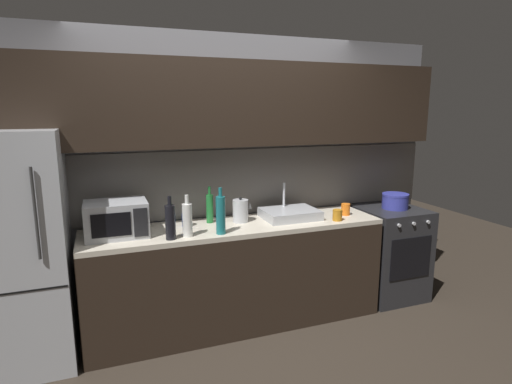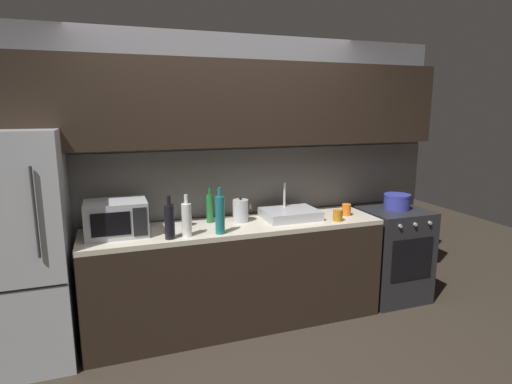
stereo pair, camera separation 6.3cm
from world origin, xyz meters
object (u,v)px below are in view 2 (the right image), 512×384
object	(u,v)px
wine_bottle_white	(187,219)
mug_orange	(346,210)
refrigerator	(18,250)
wine_bottle_teal	(220,214)
wine_bottle_dark	(170,221)
mug_blue	(187,220)
mug_amber	(338,215)
cooking_pot	(397,202)
kettle	(241,211)
microwave	(116,218)
wine_bottle_green	(210,208)
oven_range	(391,253)

from	to	relation	value
wine_bottle_white	mug_orange	size ratio (longest dim) A/B	3.07
refrigerator	wine_bottle_teal	world-z (taller)	refrigerator
refrigerator	mug_orange	size ratio (longest dim) A/B	16.28
wine_bottle_dark	wine_bottle_white	xyz separation A→B (m)	(0.13, 0.02, -0.00)
mug_blue	mug_amber	xyz separation A→B (m)	(1.27, -0.29, -0.00)
wine_bottle_dark	cooking_pot	size ratio (longest dim) A/B	1.30
kettle	wine_bottle_dark	distance (m)	0.71
wine_bottle_teal	mug_blue	size ratio (longest dim) A/B	3.48
mug_blue	mug_amber	world-z (taller)	mug_blue
mug_orange	kettle	bearing A→B (deg)	173.08
mug_blue	mug_amber	bearing A→B (deg)	-13.02
microwave	wine_bottle_white	size ratio (longest dim) A/B	1.42
wine_bottle_teal	wine_bottle_green	size ratio (longest dim) A/B	1.17
mug_amber	microwave	bearing A→B (deg)	173.41
kettle	mug_orange	bearing A→B (deg)	-6.92
microwave	oven_range	bearing A→B (deg)	-0.44
wine_bottle_dark	mug_amber	distance (m)	1.45
microwave	kettle	size ratio (longest dim) A/B	2.11
refrigerator	cooking_pot	distance (m)	3.27
wine_bottle_teal	mug_amber	distance (m)	1.07
wine_bottle_teal	wine_bottle_white	world-z (taller)	wine_bottle_teal
cooking_pot	wine_bottle_dark	bearing A→B (deg)	-174.55
oven_range	wine_bottle_dark	world-z (taller)	wine_bottle_dark
kettle	wine_bottle_teal	world-z (taller)	wine_bottle_teal
refrigerator	wine_bottle_green	xyz separation A→B (m)	(1.44, 0.14, 0.17)
wine_bottle_green	mug_blue	world-z (taller)	wine_bottle_green
wine_bottle_green	mug_amber	distance (m)	1.11
mug_amber	cooking_pot	bearing A→B (deg)	14.04
kettle	wine_bottle_green	size ratio (longest dim) A/B	0.69
kettle	mug_orange	xyz separation A→B (m)	(0.98, -0.12, -0.05)
wine_bottle_green	wine_bottle_white	size ratio (longest dim) A/B	0.97
refrigerator	kettle	world-z (taller)	refrigerator
refrigerator	wine_bottle_white	xyz separation A→B (m)	(1.19, -0.19, 0.17)
refrigerator	mug_amber	world-z (taller)	refrigerator
microwave	wine_bottle_teal	bearing A→B (deg)	-16.68
refrigerator	microwave	xyz separation A→B (m)	(0.68, 0.02, 0.17)
wine_bottle_teal	wine_bottle_green	xyz separation A→B (m)	(0.00, 0.35, -0.03)
mug_orange	microwave	bearing A→B (deg)	178.08
kettle	refrigerator	bearing A→B (deg)	-177.63
wine_bottle_teal	wine_bottle_dark	bearing A→B (deg)	-179.80
mug_orange	mug_blue	distance (m)	1.45
microwave	wine_bottle_white	distance (m)	0.55
oven_range	wine_bottle_dark	size ratio (longest dim) A/B	2.72
oven_range	microwave	bearing A→B (deg)	179.56
wine_bottle_teal	mug_orange	distance (m)	1.25
wine_bottle_dark	wine_bottle_teal	bearing A→B (deg)	0.20
oven_range	mug_orange	distance (m)	0.76
oven_range	microwave	size ratio (longest dim) A/B	1.96
refrigerator	oven_range	xyz separation A→B (m)	(3.24, -0.00, -0.41)
wine_bottle_green	wine_bottle_white	distance (m)	0.42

